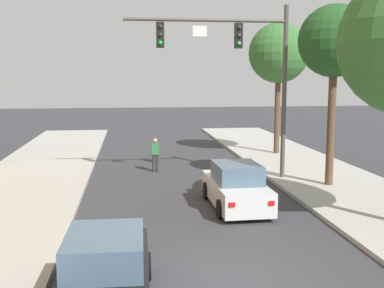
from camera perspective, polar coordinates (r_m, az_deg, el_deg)
The scene contains 7 objects.
ground_plane at distance 11.60m, azimuth 3.99°, elevation -15.54°, with size 120.00×120.00×0.00m, color #38383D.
traffic_signal_mast at distance 20.92m, azimuth 5.72°, elevation 10.06°, with size 7.05×0.38×7.50m.
car_lead_white at distance 17.12m, azimuth 5.25°, elevation -5.16°, with size 1.90×4.27×1.60m.
car_following_black at distance 10.04m, azimuth -10.21°, elevation -15.05°, with size 1.91×4.28×1.60m.
pedestrian_crossing_road at distance 23.33m, azimuth -4.39°, elevation -1.10°, with size 0.36×0.22×1.64m.
street_tree_second at distance 20.40m, azimuth 16.59°, elevation 11.49°, with size 2.91×2.91×7.33m.
street_tree_third at distance 28.27m, azimuth 10.28°, elevation 10.53°, with size 3.44×3.44×7.50m.
Camera 1 is at (-2.14, -10.40, 4.66)m, focal length 44.84 mm.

